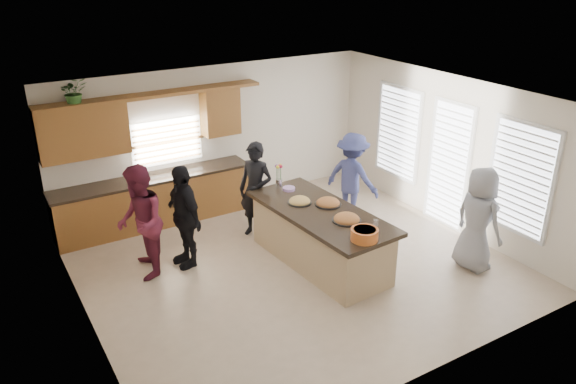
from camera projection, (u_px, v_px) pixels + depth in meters
floor at (296, 266)px, 9.22m from camera, size 6.50×6.50×0.00m
room_shell at (296, 157)px, 8.47m from camera, size 6.52×6.02×2.81m
back_cabinetry at (150, 179)px, 10.31m from camera, size 4.08×0.66×2.46m
right_wall_glazing at (451, 157)px, 10.12m from camera, size 0.06×4.00×2.25m
island at (320, 238)px, 9.15m from camera, size 1.33×2.77×0.95m
platter_front at (347, 219)px, 8.59m from camera, size 0.45×0.45×0.18m
platter_mid at (328, 203)px, 9.14m from camera, size 0.43×0.43×0.17m
platter_back at (300, 201)px, 9.21m from camera, size 0.39×0.39×0.16m
salad_bowl at (364, 234)px, 8.01m from camera, size 0.40×0.40×0.17m
clear_cup at (376, 223)px, 8.41m from camera, size 0.07×0.07×0.11m
plate_stack at (289, 189)px, 9.71m from camera, size 0.22×0.22×0.05m
flower_vase at (279, 175)px, 9.78m from camera, size 0.14×0.14×0.41m
potted_plant at (74, 92)px, 9.19m from camera, size 0.44×0.39×0.47m
woman_left_back at (256, 190)px, 9.90m from camera, size 0.70×0.76×1.75m
woman_left_mid at (141, 223)px, 8.63m from camera, size 0.87×1.02×1.83m
woman_left_front at (184, 216)px, 8.96m from camera, size 0.51×1.04×1.73m
woman_right_back at (352, 177)px, 10.58m from camera, size 0.98×1.25×1.70m
woman_right_front at (478, 219)px, 8.85m from camera, size 0.55×0.85×1.73m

